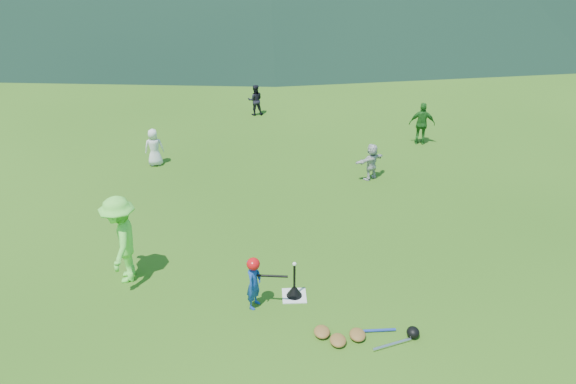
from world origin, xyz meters
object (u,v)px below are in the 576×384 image
object	(u,v)px
fielder_a	(154,147)
fielder_c	(422,124)
fielder_b	(255,100)
equipment_pile	(358,335)
batter_child	(254,283)
batting_tee	(294,291)
adult_coach	(121,240)
home_plate	(294,296)
fielder_d	(371,162)

from	to	relation	value
fielder_a	fielder_c	bearing A→B (deg)	177.63
fielder_b	equipment_pile	distance (m)	11.24
batter_child	batting_tee	world-z (taller)	batter_child
batter_child	adult_coach	xyz separation A→B (m)	(-2.52, 0.96, 0.39)
adult_coach	fielder_c	size ratio (longest dim) A/B	1.39
home_plate	fielder_b	bearing A→B (deg)	94.41
fielder_a	fielder_b	world-z (taller)	fielder_a
adult_coach	batting_tee	distance (m)	3.43
home_plate	fielder_d	size ratio (longest dim) A/B	0.45
adult_coach	fielder_d	world-z (taller)	adult_coach
fielder_c	adult_coach	bearing A→B (deg)	51.42
home_plate	fielder_d	bearing A→B (deg)	64.56
home_plate	fielder_b	world-z (taller)	fielder_b
fielder_c	equipment_pile	distance (m)	8.93
home_plate	fielder_d	distance (m)	5.39
batter_child	equipment_pile	world-z (taller)	batter_child
adult_coach	fielder_a	xyz separation A→B (m)	(-0.28, 5.27, -0.37)
batter_child	equipment_pile	distance (m)	2.04
batter_child	fielder_d	distance (m)	5.93
home_plate	adult_coach	size ratio (longest dim) A/B	0.25
home_plate	equipment_pile	bearing A→B (deg)	-49.26
fielder_b	fielder_a	bearing A→B (deg)	50.10
fielder_b	fielder_c	size ratio (longest dim) A/B	0.81
fielder_a	equipment_pile	distance (m)	8.51
fielder_b	fielder_c	bearing A→B (deg)	146.36
fielder_a	fielder_d	distance (m)	5.95
batter_child	fielder_a	world-z (taller)	fielder_a
home_plate	batter_child	xyz separation A→B (m)	(-0.74, -0.24, 0.50)
home_plate	adult_coach	bearing A→B (deg)	167.49
home_plate	batting_tee	xyz separation A→B (m)	(0.00, 0.00, 0.12)
adult_coach	fielder_d	xyz separation A→B (m)	(5.56, 4.12, -0.40)
fielder_b	equipment_pile	world-z (taller)	fielder_b
fielder_a	batting_tee	xyz separation A→B (m)	(3.54, -6.00, -0.40)
fielder_c	fielder_a	bearing A→B (deg)	19.18
fielder_b	batter_child	bearing A→B (deg)	85.55
batting_tee	batter_child	bearing A→B (deg)	-162.02
adult_coach	fielder_b	bearing A→B (deg)	161.04
batter_child	fielder_a	distance (m)	6.83
batter_child	fielder_d	xyz separation A→B (m)	(3.05, 5.09, -0.01)
batting_tee	equipment_pile	world-z (taller)	batting_tee
home_plate	batting_tee	size ratio (longest dim) A/B	0.66
adult_coach	fielder_c	world-z (taller)	adult_coach
adult_coach	batting_tee	xyz separation A→B (m)	(3.26, -0.72, -0.77)
home_plate	equipment_pile	world-z (taller)	equipment_pile
fielder_d	equipment_pile	distance (m)	6.18
adult_coach	equipment_pile	xyz separation A→B (m)	(4.28, -1.90, -0.83)
home_plate	fielder_b	distance (m)	9.95
adult_coach	batting_tee	bearing A→B (deg)	73.73
batting_tee	home_plate	bearing A→B (deg)	0.00
fielder_c	batting_tee	world-z (taller)	fielder_c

